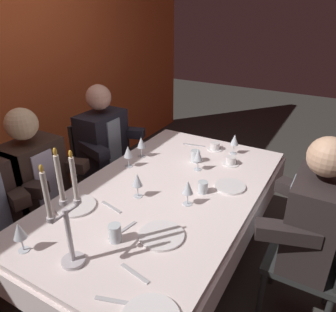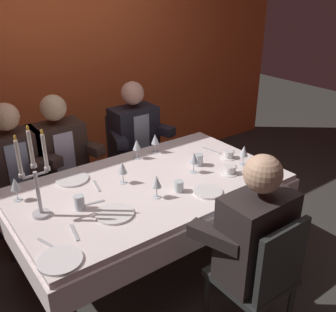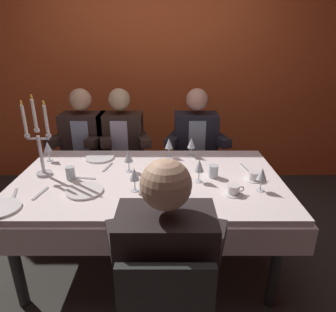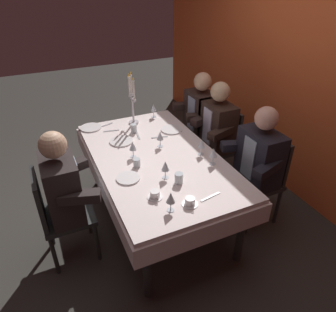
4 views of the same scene
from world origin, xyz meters
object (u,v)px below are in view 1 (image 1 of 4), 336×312
at_px(wine_glass_2, 128,152).
at_px(wine_glass_6, 234,140).
at_px(dinner_plate_0, 161,235).
at_px(dinner_plate_2, 230,186).
at_px(wine_glass_5, 198,155).
at_px(water_tumbler_1, 115,233).
at_px(wine_glass_4, 141,143).
at_px(wine_glass_3, 19,232).
at_px(water_tumbler_0, 195,156).
at_px(wine_glass_1, 137,181).
at_px(seated_diner_3, 102,142).
at_px(seated_diner_1, 32,178).
at_px(candelabra, 67,220).
at_px(coffee_cup_0, 215,146).
at_px(dinner_plate_3, 76,206).
at_px(dining_table, 165,205).
at_px(water_tumbler_2, 203,187).
at_px(wine_glass_0, 188,188).
at_px(seated_diner_2, 314,221).
at_px(coffee_cup_1, 231,161).

bearing_deg(wine_glass_2, wine_glass_6, -44.89).
bearing_deg(dinner_plate_0, dinner_plate_2, -12.28).
height_order(wine_glass_5, water_tumbler_1, wine_glass_5).
bearing_deg(water_tumbler_1, wine_glass_4, 26.41).
relative_size(wine_glass_3, wine_glass_6, 1.00).
distance_m(wine_glass_3, water_tumbler_0, 1.34).
height_order(wine_glass_1, seated_diner_3, seated_diner_3).
xyz_separation_m(wine_glass_2, wine_glass_4, (0.19, 0.01, -0.00)).
bearing_deg(seated_diner_1, candelabra, -118.07).
bearing_deg(wine_glass_6, seated_diner_3, 107.02).
bearing_deg(wine_glass_4, wine_glass_5, -87.65).
bearing_deg(wine_glass_2, seated_diner_1, 134.17).
distance_m(wine_glass_4, seated_diner_3, 0.49).
height_order(wine_glass_4, seated_diner_3, seated_diner_3).
height_order(dinner_plate_0, wine_glass_2, wine_glass_2).
bearing_deg(water_tumbler_1, wine_glass_5, -2.25).
bearing_deg(wine_glass_1, wine_glass_6, -18.72).
xyz_separation_m(wine_glass_1, coffee_cup_0, (0.90, -0.15, -0.09)).
bearing_deg(dinner_plate_3, dining_table, -40.22).
bearing_deg(wine_glass_5, water_tumbler_2, -148.90).
bearing_deg(wine_glass_5, dinner_plate_2, -111.93).
bearing_deg(wine_glass_2, dinner_plate_0, -132.05).
xyz_separation_m(dinner_plate_3, wine_glass_2, (0.58, 0.04, 0.11)).
relative_size(dinner_plate_3, wine_glass_5, 1.44).
xyz_separation_m(wine_glass_3, seated_diner_3, (1.25, 0.57, -0.12)).
bearing_deg(wine_glass_1, wine_glass_2, 43.93).
xyz_separation_m(candelabra, wine_glass_4, (1.11, 0.37, -0.13)).
relative_size(coffee_cup_0, seated_diner_1, 0.11).
bearing_deg(wine_glass_6, wine_glass_0, -179.87).
height_order(candelabra, wine_glass_5, candelabra).
height_order(dinner_plate_2, seated_diner_3, seated_diner_3).
relative_size(wine_glass_2, wine_glass_6, 1.00).
height_order(candelabra, water_tumbler_1, candelabra).
xyz_separation_m(dinner_plate_3, water_tumbler_2, (0.52, -0.59, 0.03)).
distance_m(wine_glass_0, seated_diner_1, 1.12).
xyz_separation_m(seated_diner_1, seated_diner_3, (0.74, 0.00, 0.00)).
bearing_deg(coffee_cup_0, dinner_plate_3, 161.18).
xyz_separation_m(wine_glass_2, seated_diner_2, (-0.02, -1.29, -0.12)).
xyz_separation_m(dinner_plate_3, wine_glass_6, (1.18, -0.56, 0.11)).
bearing_deg(wine_glass_3, wine_glass_5, -17.77).
bearing_deg(seated_diner_2, wine_glass_1, 106.04).
distance_m(dinner_plate_3, coffee_cup_1, 1.16).
bearing_deg(wine_glass_0, wine_glass_2, 69.41).
xyz_separation_m(wine_glass_0, seated_diner_2, (0.21, -0.69, -0.12)).
bearing_deg(wine_glass_3, water_tumbler_2, -30.33).
height_order(wine_glass_3, wine_glass_4, same).
bearing_deg(seated_diner_3, wine_glass_0, -114.47).
height_order(dinner_plate_0, wine_glass_1, wine_glass_1).
height_order(seated_diner_2, seated_diner_3, same).
height_order(dinner_plate_2, wine_glass_5, wine_glass_5).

